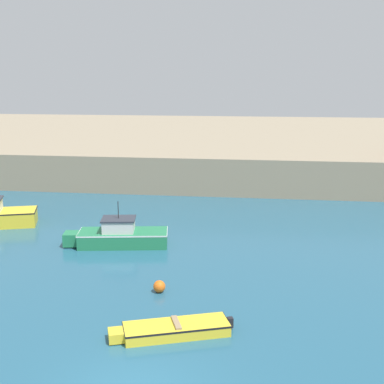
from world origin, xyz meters
TOP-DOWN VIEW (x-y plane):
  - quay_seawall at (0.00, 44.66)m, footprint 120.00×40.00m
  - motorboat_green_0 at (-3.82, 12.84)m, footprint 5.52×2.49m
  - dinghy_yellow_1 at (0.59, 3.51)m, footprint 4.20×2.33m
  - mooring_buoy at (-0.60, 7.06)m, footprint 0.50×0.50m

SIDE VIEW (x-z plane):
  - dinghy_yellow_1 at x=0.59m, z-range -0.02..0.47m
  - mooring_buoy at x=-0.60m, z-range 0.00..0.50m
  - motorboat_green_0 at x=-3.82m, z-range -0.65..1.72m
  - quay_seawall at x=0.00m, z-range 0.00..2.78m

